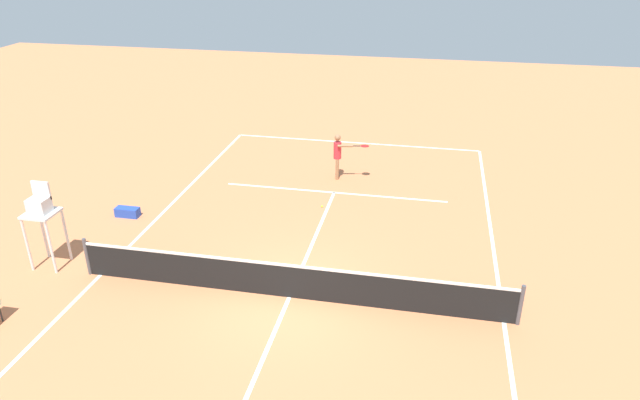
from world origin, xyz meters
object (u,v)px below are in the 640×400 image
Objects in this scene: player_serving at (339,153)px; equipment_bag at (128,212)px; tennis_ball at (322,206)px; umpire_chair at (41,212)px.

equipment_bag is at bearing -64.51° from player_serving.
tennis_ball is 8.39m from umpire_chair.
player_serving is 2.69m from tennis_ball.
umpire_chair reaches higher than equipment_bag.
player_serving reaches higher than tennis_ball.
equipment_bag is (-0.60, -3.08, -1.46)m from umpire_chair.
umpire_chair is 3.17× the size of equipment_bag.
umpire_chair is 3.46m from equipment_bag.
equipment_bag is at bearing 17.41° from tennis_ball.
player_serving reaches higher than equipment_bag.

